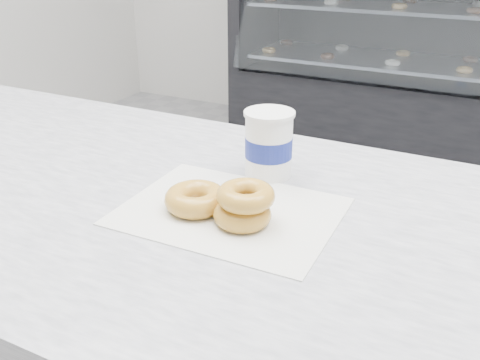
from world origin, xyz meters
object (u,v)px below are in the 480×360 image
object	(u,v)px
donut_single	(196,199)
coffee_cup	(269,143)
donut_stack	(244,205)
display_case	(430,79)

from	to	relation	value
donut_single	coffee_cup	bearing A→B (deg)	75.11
donut_stack	coffee_cup	size ratio (longest dim) A/B	0.80
donut_single	coffee_cup	size ratio (longest dim) A/B	0.83
donut_single	coffee_cup	xyz separation A→B (m)	(0.05, 0.18, 0.04)
display_case	coffee_cup	xyz separation A→B (m)	(0.06, -2.57, 0.47)
donut_single	donut_stack	size ratio (longest dim) A/B	1.05
donut_stack	coffee_cup	world-z (taller)	coffee_cup
display_case	donut_stack	world-z (taller)	display_case
display_case	donut_stack	xyz separation A→B (m)	(0.11, -2.75, 0.44)
donut_single	donut_stack	distance (m)	0.09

